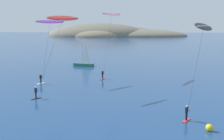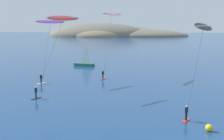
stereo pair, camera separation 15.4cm
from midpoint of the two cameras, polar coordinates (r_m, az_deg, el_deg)
name	(u,v)px [view 1 (the left image)]	position (r m, az deg, el deg)	size (l,w,h in m)	color
headland_island	(110,36)	(224.15, -0.50, 6.90)	(109.82, 50.63, 20.78)	#84755B
sailboat_near	(83,63)	(67.53, -6.06, 1.33)	(5.95, 2.57, 5.70)	#23664C
kitesurfer_purple	(49,26)	(49.09, -12.70, 8.72)	(4.89, 4.83, 10.83)	silver
kitesurfer_pink	(111,19)	(52.75, -0.31, 10.40)	(4.13, 6.29, 12.13)	red
kitesurfer_red	(61,24)	(40.33, -10.51, 9.08)	(6.14, 5.98, 11.31)	#2D2D33
kitesurfer_black	(202,34)	(32.80, 17.73, 7.02)	(4.44, 6.41, 10.29)	red
marker_buoy	(209,128)	(28.79, 19.03, -11.01)	(0.70, 0.70, 0.70)	yellow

